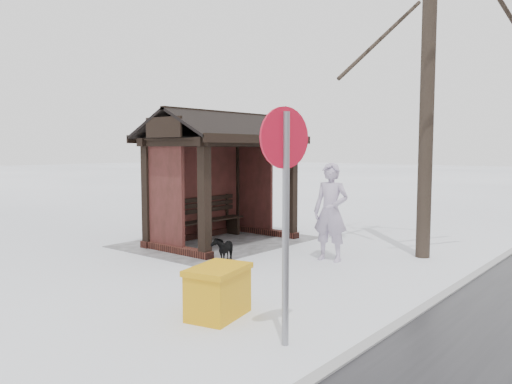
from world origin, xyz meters
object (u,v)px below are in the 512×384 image
dog (223,249)px  road_sign (285,178)px  pedestrian (331,212)px  grit_bin (218,291)px  bus_shelter (218,151)px

dog → road_sign: 4.49m
pedestrian → grit_bin: pedestrian is taller
pedestrian → dog: bearing=-142.3°
road_sign → dog: bearing=-114.6°
bus_shelter → grit_bin: size_ratio=3.62×
bus_shelter → road_sign: (4.02, 4.90, -0.27)m
pedestrian → grit_bin: bearing=-88.7°
pedestrian → grit_bin: (3.84, 0.61, -0.63)m
grit_bin → road_sign: bearing=67.5°
bus_shelter → dog: bearing=46.2°
pedestrian → dog: (1.52, -1.49, -0.70)m
bus_shelter → grit_bin: bearing=43.9°
bus_shelter → pedestrian: (-0.02, 3.06, -1.19)m
pedestrian → road_sign: size_ratio=0.73×
grit_bin → bus_shelter: bearing=-149.3°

